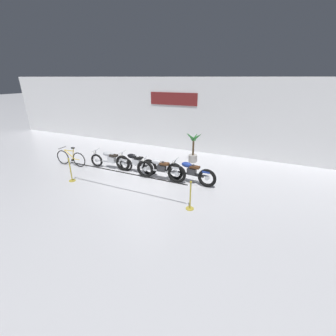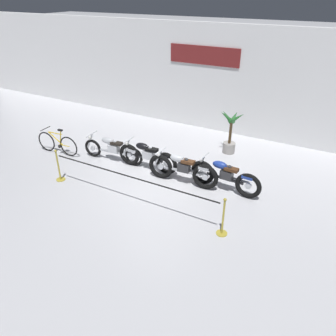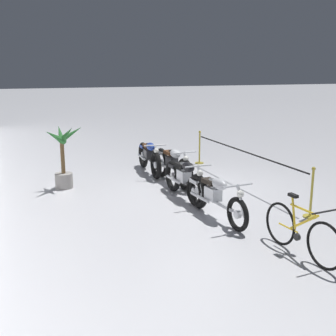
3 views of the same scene
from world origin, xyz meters
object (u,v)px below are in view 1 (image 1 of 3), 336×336
Objects in this scene: motorcycle_silver_0 at (111,160)px; potted_palm_left_of_row at (193,148)px; stanchion_far_left at (99,173)px; motorcycle_silver_2 at (160,170)px; stanchion_mid_left at (190,200)px; motorcycle_black_1 at (136,163)px; bicycle at (71,158)px; motorcycle_blue_3 at (190,173)px.

potted_palm_left_of_row is at bearing 37.73° from motorcycle_silver_0.
motorcycle_silver_0 is 0.43× the size of stanchion_far_left.
motorcycle_silver_2 is 2.57m from stanchion_mid_left.
motorcycle_silver_2 is (1.41, -0.25, 0.02)m from motorcycle_black_1.
motorcycle_silver_0 is 1.07× the size of motorcycle_black_1.
bicycle is at bearing -150.67° from potted_palm_left_of_row.
bicycle is 1.67× the size of stanchion_mid_left.
stanchion_mid_left is at bearing -70.90° from motorcycle_blue_3.
motorcycle_silver_0 is at bearing 158.58° from stanchion_mid_left.
bicycle is 1.07× the size of potted_palm_left_of_row.
potted_palm_left_of_row is at bearing 107.52° from stanchion_mid_left.
motorcycle_silver_0 is 4.05m from motorcycle_blue_3.
stanchion_mid_left is (1.39, -4.41, -0.41)m from potted_palm_left_of_row.
potted_palm_left_of_row reaches higher than motorcycle_silver_0.
motorcycle_blue_3 is 3.70m from stanchion_far_left.
motorcycle_silver_0 is 2.78m from motorcycle_silver_2.
motorcycle_black_1 is 1.99m from stanchion_far_left.
motorcycle_blue_3 is (4.05, 0.06, 0.02)m from motorcycle_silver_0.
potted_palm_left_of_row is at bearing 61.20° from stanchion_far_left.
bicycle is 3.30m from stanchion_far_left.
bicycle is 0.33× the size of stanchion_far_left.
motorcycle_silver_2 is at bearing -101.25° from potted_palm_left_of_row.
motorcycle_black_1 is 1.32× the size of potted_palm_left_of_row.
potted_palm_left_of_row is (1.95, 2.49, 0.29)m from motorcycle_black_1.
bicycle is (-2.10, -0.48, -0.06)m from motorcycle_silver_0.
motorcycle_black_1 is 0.97× the size of motorcycle_blue_3.
bicycle is 6.95m from stanchion_mid_left.
motorcycle_black_1 is at bearing 150.12° from stanchion_mid_left.
motorcycle_black_1 is 3.51m from bicycle.
motorcycle_silver_2 is 2.18× the size of stanchion_mid_left.
motorcycle_silver_0 is at bearing -176.82° from motorcycle_black_1.
stanchion_far_left is at bearing -138.28° from motorcycle_silver_2.
potted_palm_left_of_row is at bearing 106.30° from motorcycle_blue_3.
motorcycle_silver_0 is 1.01× the size of motorcycle_silver_2.
stanchion_mid_left is (3.35, -1.92, -0.11)m from motorcycle_black_1.
stanchion_mid_left is at bearing -40.89° from motorcycle_silver_2.
motorcycle_black_1 reaches higher than motorcycle_silver_0.
motorcycle_silver_2 is 2.80m from potted_palm_left_of_row.
motorcycle_silver_2 is at bearing -3.49° from motorcycle_silver_0.
motorcycle_silver_2 is at bearing -169.84° from motorcycle_blue_3.
motorcycle_black_1 is at bearing 170.13° from motorcycle_silver_2.
motorcycle_silver_2 is 2.53m from stanchion_far_left.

